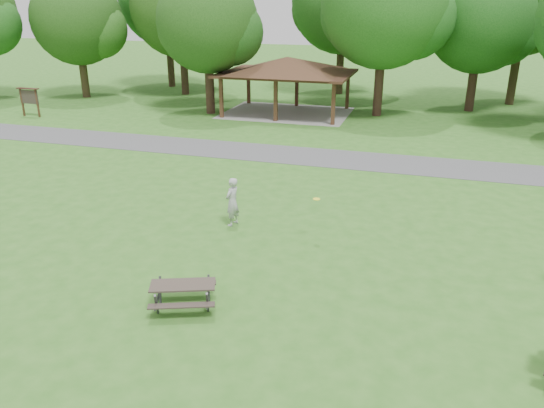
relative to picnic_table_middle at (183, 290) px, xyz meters
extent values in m
plane|color=#2D631C|center=(0.00, 0.44, -0.52)|extent=(160.00, 160.00, 0.00)
cube|color=#464648|center=(0.00, 14.44, -0.51)|extent=(120.00, 3.20, 0.02)
cube|color=#3D2416|center=(-7.70, 21.74, 0.78)|extent=(0.22, 0.22, 2.60)
cube|color=#381D14|center=(-7.70, 27.14, 0.78)|extent=(0.22, 0.22, 2.60)
cube|color=#362113|center=(-4.00, 21.74, 0.78)|extent=(0.22, 0.22, 2.60)
cube|color=#381E14|center=(-4.00, 27.14, 0.78)|extent=(0.22, 0.22, 2.60)
cube|color=#3B2215|center=(-0.30, 21.74, 0.78)|extent=(0.22, 0.22, 2.60)
cube|color=#352313|center=(-0.30, 27.14, 0.78)|extent=(0.22, 0.22, 2.60)
cube|color=#372016|center=(-4.00, 24.44, 2.16)|extent=(8.60, 6.60, 0.16)
pyramid|color=#382216|center=(-4.00, 24.44, 2.74)|extent=(7.01, 7.01, 1.00)
cube|color=gray|center=(-4.00, 24.44, -0.50)|extent=(8.40, 6.40, 0.03)
cube|color=#372214|center=(-20.60, 18.44, 0.38)|extent=(0.10, 0.10, 1.80)
cube|color=#3C2415|center=(-19.40, 18.44, 0.38)|extent=(0.10, 0.10, 1.80)
cube|color=#2E2721|center=(-20.00, 18.44, 0.78)|extent=(1.40, 0.06, 0.90)
cube|color=black|center=(-20.00, 18.44, 1.33)|extent=(1.60, 0.30, 0.06)
cylinder|color=#302315|center=(-21.00, 25.94, 1.14)|extent=(0.60, 0.60, 3.32)
sphere|color=#193F12|center=(-21.00, 25.94, 5.36)|extent=(6.80, 6.80, 6.80)
sphere|color=#1F4F16|center=(-19.47, 26.24, 4.68)|extent=(4.42, 4.42, 4.42)
sphere|color=#194814|center=(-22.36, 25.74, 4.85)|extent=(4.08, 4.08, 4.08)
cylinder|color=black|center=(-14.00, 29.44, 1.41)|extent=(0.60, 0.60, 3.85)
sphere|color=#1E4413|center=(-14.00, 29.44, 6.26)|extent=(7.80, 7.80, 7.80)
sphere|color=#163E11|center=(-12.24, 29.74, 5.48)|extent=(5.07, 5.07, 5.07)
sphere|color=#184313|center=(-15.56, 29.24, 5.67)|extent=(4.68, 4.68, 4.68)
cylinder|color=black|center=(-9.00, 22.94, 1.23)|extent=(0.60, 0.60, 3.50)
sphere|color=#194012|center=(-9.00, 22.94, 5.46)|extent=(6.60, 6.60, 6.60)
sphere|color=#144012|center=(-7.51, 23.24, 4.80)|extent=(4.29, 4.29, 4.29)
sphere|color=#204B15|center=(-10.32, 22.74, 4.96)|extent=(3.96, 3.96, 3.96)
cylinder|color=black|center=(2.00, 25.44, 1.49)|extent=(0.60, 0.60, 4.02)
sphere|color=#1A4F16|center=(2.00, 25.44, 6.51)|extent=(8.00, 8.00, 8.00)
sphere|color=#154914|center=(3.80, 25.74, 5.71)|extent=(5.20, 5.20, 5.20)
sphere|color=#164A15|center=(0.40, 25.24, 5.91)|extent=(4.80, 4.80, 4.80)
cylinder|color=black|center=(8.00, 28.94, 1.20)|extent=(0.60, 0.60, 3.43)
sphere|color=#144614|center=(8.00, 28.94, 5.54)|extent=(7.00, 7.00, 7.00)
sphere|color=#134414|center=(9.58, 29.24, 4.84)|extent=(4.55, 4.55, 4.55)
sphere|color=#134413|center=(6.60, 28.74, 5.01)|extent=(4.20, 4.20, 4.20)
cylinder|color=#2F2015|center=(-17.00, 32.94, 1.67)|extent=(0.60, 0.60, 4.38)
sphere|color=#134112|center=(-15.20, 33.24, 6.06)|extent=(5.20, 5.20, 5.20)
sphere|color=#154814|center=(-18.60, 32.74, 6.26)|extent=(4.80, 4.80, 4.80)
cylinder|color=black|center=(-2.00, 33.44, 1.55)|extent=(0.60, 0.60, 4.13)
sphere|color=#194F16|center=(-2.00, 33.44, 6.61)|extent=(8.00, 8.00, 8.00)
sphere|color=#134012|center=(-0.20, 33.74, 5.81)|extent=(5.20, 5.20, 5.20)
sphere|color=#194A15|center=(-3.60, 33.24, 6.01)|extent=(4.80, 4.80, 4.80)
cylinder|color=#312216|center=(11.00, 32.44, 1.76)|extent=(0.60, 0.60, 4.55)
sphere|color=#1A4513|center=(9.32, 32.24, 6.55)|extent=(5.04, 5.04, 5.04)
cube|color=#312923|center=(0.00, 0.00, 0.14)|extent=(1.74, 1.18, 0.04)
cube|color=#2D2520|center=(0.19, -0.50, -0.13)|extent=(1.60, 0.79, 0.04)
cube|color=#312823|center=(-0.19, 0.50, -0.13)|extent=(1.60, 0.79, 0.04)
cube|color=#434345|center=(-0.46, -0.54, -0.19)|extent=(0.17, 0.34, 0.70)
cube|color=#3F3F42|center=(-0.70, 0.10, -0.19)|extent=(0.17, 0.34, 0.70)
cube|color=#3A3B3D|center=(-0.58, -0.22, -0.16)|extent=(0.52, 1.25, 0.04)
cube|color=#3D3C3F|center=(0.70, -0.10, -0.19)|extent=(0.17, 0.34, 0.70)
cube|color=#424245|center=(0.46, 0.54, -0.19)|extent=(0.17, 0.34, 0.70)
cube|color=#3C3C3F|center=(0.58, 0.22, -0.16)|extent=(0.52, 1.25, 0.04)
cylinder|color=yellow|center=(2.34, 4.88, 0.94)|extent=(0.29, 0.29, 0.02)
imported|color=#A5A5A7|center=(-0.69, 5.33, 0.34)|extent=(0.55, 0.71, 1.71)
camera|label=1|loc=(5.52, -10.49, 6.85)|focal=35.00mm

